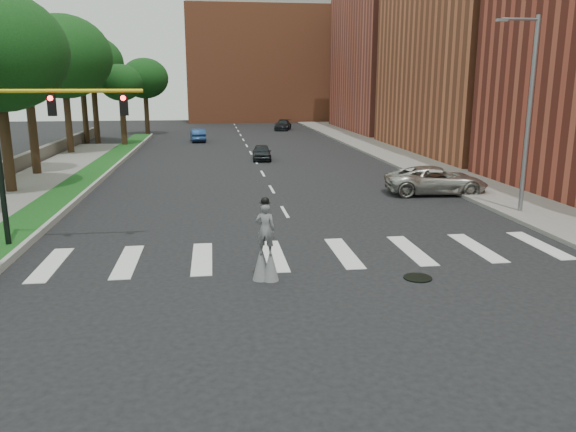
{
  "coord_description": "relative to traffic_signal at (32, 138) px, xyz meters",
  "views": [
    {
      "loc": [
        -3.36,
        -18.25,
        6.05
      ],
      "look_at": [
        -0.91,
        0.0,
        1.7
      ],
      "focal_mm": 35.0,
      "sensor_mm": 36.0,
      "label": 1
    }
  ],
  "objects": [
    {
      "name": "car_far",
      "position": [
        15.78,
        53.71,
        -3.48
      ],
      "size": [
        3.0,
        4.91,
        1.33
      ],
      "primitive_type": "imported",
      "rotation": [
        0.0,
        0.0,
        -0.26
      ],
      "color": "black",
      "rests_on": "ground"
    },
    {
      "name": "tree_4",
      "position": [
        -5.95,
        30.08,
        4.1
      ],
      "size": [
        8.21,
        8.21,
        11.76
      ],
      "color": "black",
      "rests_on": "ground"
    },
    {
      "name": "stilt_performer",
      "position": [
        7.96,
        -4.5,
        -3.13
      ],
      "size": [
        0.83,
        0.6,
        2.68
      ],
      "rotation": [
        0.0,
        0.0,
        2.87
      ],
      "color": "black",
      "rests_on": "ground"
    },
    {
      "name": "building_far",
      "position": [
        31.78,
        51.0,
        5.85
      ],
      "size": [
        16.0,
        22.0,
        20.0
      ],
      "primitive_type": "cube",
      "color": "#A34A3C",
      "rests_on": "ground"
    },
    {
      "name": "median_curb",
      "position": [
        -0.67,
        17.0,
        -4.01
      ],
      "size": [
        0.2,
        60.0,
        0.28
      ],
      "primitive_type": "cube",
      "color": "#989993",
      "rests_on": "ground"
    },
    {
      "name": "tree_5",
      "position": [
        -6.58,
        39.75,
        4.54
      ],
      "size": [
        6.8,
        6.8,
        11.63
      ],
      "color": "black",
      "rests_on": "ground"
    },
    {
      "name": "car_mid",
      "position": [
        4.87,
        39.86,
        -3.46
      ],
      "size": [
        1.84,
        4.3,
        1.38
      ],
      "primitive_type": "imported",
      "rotation": [
        0.0,
        0.0,
        3.23
      ],
      "color": "navy",
      "rests_on": "ground"
    },
    {
      "name": "building_backdrop",
      "position": [
        15.78,
        75.0,
        4.85
      ],
      "size": [
        26.0,
        14.0,
        18.0
      ],
      "primitive_type": "cube",
      "color": "#A45333",
      "rests_on": "ground"
    },
    {
      "name": "stone_wall",
      "position": [
        -7.22,
        19.0,
        -3.6
      ],
      "size": [
        0.5,
        56.0,
        1.1
      ],
      "primitive_type": "cube",
      "color": "#58524B",
      "rests_on": "ground"
    },
    {
      "name": "traffic_signal",
      "position": [
        0.0,
        0.0,
        0.0
      ],
      "size": [
        5.3,
        0.23,
        6.2
      ],
      "color": "black",
      "rests_on": "ground"
    },
    {
      "name": "tree_7",
      "position": [
        -1.38,
        49.09,
        2.48
      ],
      "size": [
        5.58,
        5.58,
        9.04
      ],
      "color": "black",
      "rests_on": "ground"
    },
    {
      "name": "car_near",
      "position": [
        10.34,
        24.04,
        -3.53
      ],
      "size": [
        1.69,
        3.73,
        1.24
      ],
      "primitive_type": "imported",
      "rotation": [
        0.0,
        0.0,
        -0.06
      ],
      "color": "black",
      "rests_on": "ground"
    },
    {
      "name": "streetlight",
      "position": [
        20.68,
        3.0,
        0.75
      ],
      "size": [
        2.05,
        0.2,
        9.0
      ],
      "color": "slate",
      "rests_on": "ground"
    },
    {
      "name": "manhole",
      "position": [
        12.78,
        -5.0,
        -4.13
      ],
      "size": [
        0.9,
        0.9,
        0.04
      ],
      "primitive_type": "cylinder",
      "color": "black",
      "rests_on": "ground"
    },
    {
      "name": "suv_crossing",
      "position": [
        18.78,
        8.42,
        -3.37
      ],
      "size": [
        5.82,
        3.09,
        1.56
      ],
      "primitive_type": "imported",
      "rotation": [
        0.0,
        0.0,
        1.48
      ],
      "color": "#ADABA4",
      "rests_on": "ground"
    },
    {
      "name": "tree_8",
      "position": [
        -5.37,
        39.12,
        3.87
      ],
      "size": [
        6.29,
        6.29,
        10.74
      ],
      "color": "black",
      "rests_on": "ground"
    },
    {
      "name": "ground_plane",
      "position": [
        9.78,
        -3.0,
        -4.15
      ],
      "size": [
        160.0,
        160.0,
        0.0
      ],
      "primitive_type": "plane",
      "color": "black",
      "rests_on": "ground"
    },
    {
      "name": "tree_6",
      "position": [
        -2.14,
        35.54,
        1.91
      ],
      "size": [
        4.08,
        4.08,
        7.89
      ],
      "color": "black",
      "rests_on": "ground"
    },
    {
      "name": "sidewalk_right",
      "position": [
        22.28,
        22.0,
        -4.06
      ],
      "size": [
        5.0,
        90.0,
        0.18
      ],
      "primitive_type": "cube",
      "color": "slate",
      "rests_on": "ground"
    },
    {
      "name": "tree_3",
      "position": [
        -5.37,
        18.11,
        3.5
      ],
      "size": [
        4.99,
        4.99,
        9.85
      ],
      "color": "black",
      "rests_on": "ground"
    },
    {
      "name": "grass_median",
      "position": [
        -1.72,
        17.0,
        -4.03
      ],
      "size": [
        2.0,
        60.0,
        0.25
      ],
      "primitive_type": "cube",
      "color": "#124215",
      "rests_on": "ground"
    },
    {
      "name": "building_mid",
      "position": [
        31.78,
        27.0,
        7.85
      ],
      "size": [
        16.0,
        22.0,
        24.0
      ],
      "primitive_type": "cube",
      "color": "#A45333",
      "rests_on": "ground"
    }
  ]
}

